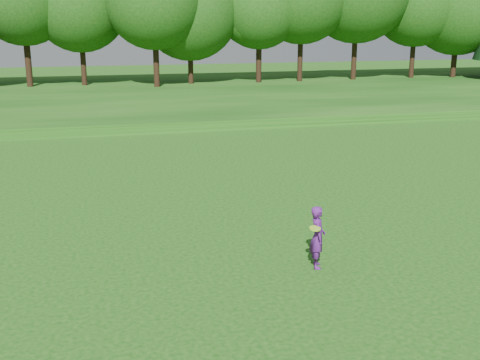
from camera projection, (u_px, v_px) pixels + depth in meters
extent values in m
plane|color=#11470D|center=(284.00, 268.00, 15.17)|extent=(140.00, 140.00, 0.00)
cube|color=#11470D|center=(148.00, 95.00, 46.94)|extent=(130.00, 30.00, 0.60)
cube|color=gray|center=(173.00, 130.00, 33.90)|extent=(130.00, 1.60, 0.04)
imported|color=#591A77|center=(318.00, 237.00, 15.03)|extent=(0.52, 0.66, 1.60)
cylinder|color=#97D922|center=(315.00, 228.00, 14.69)|extent=(0.28, 0.28, 0.07)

